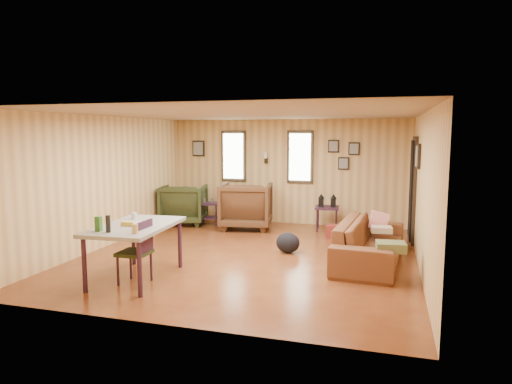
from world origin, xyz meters
TOP-DOWN VIEW (x-y plane):
  - room at (0.17, 0.27)m, footprint 5.54×6.04m
  - sofa at (2.00, 0.15)m, footprint 0.87×2.39m
  - recliner_brown at (-0.73, 2.15)m, footprint 1.23×1.17m
  - recliner_green at (-2.26, 2.21)m, footprint 1.16×1.11m
  - end_table at (-1.70, 2.32)m, footprint 0.58×0.55m
  - side_table at (1.00, 2.43)m, footprint 0.54×0.54m
  - cooler at (1.25, 1.81)m, footprint 0.40×0.33m
  - backpack at (0.60, 0.35)m, footprint 0.51×0.45m
  - sofa_pillows at (2.23, -0.01)m, footprint 0.60×1.75m
  - dining_table at (-1.19, -1.68)m, footprint 1.03×1.61m
  - dining_chair at (-1.04, -1.84)m, footprint 0.41×0.41m

SIDE VIEW (x-z plane):
  - cooler at x=1.25m, z-range 0.00..0.25m
  - backpack at x=0.60m, z-range 0.00..0.36m
  - end_table at x=-1.70m, z-range 0.04..0.66m
  - sofa at x=2.00m, z-range 0.00..0.91m
  - recliner_green at x=-2.26m, z-range 0.00..1.00m
  - dining_chair at x=-1.04m, z-range 0.05..0.95m
  - sofa_pillows at x=2.23m, z-range 0.32..0.68m
  - side_table at x=1.00m, z-range 0.14..0.94m
  - recliner_brown at x=-0.73m, z-range 0.00..1.11m
  - dining_table at x=-1.19m, z-range 0.21..1.23m
  - room at x=0.17m, z-range -0.02..2.43m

